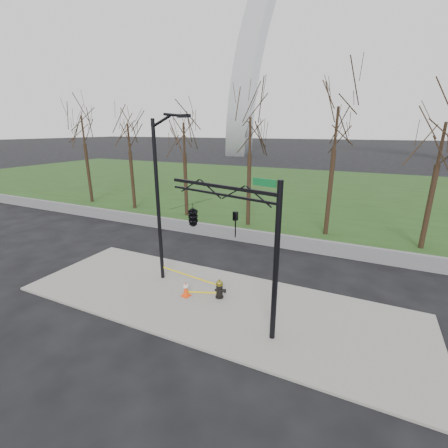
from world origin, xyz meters
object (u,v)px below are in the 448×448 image
at_px(fire_hydrant, 220,289).
at_px(traffic_signal_mast, 206,218).
at_px(street_light, 160,192).
at_px(traffic_cone, 186,289).

height_order(fire_hydrant, traffic_signal_mast, traffic_signal_mast).
bearing_deg(fire_hydrant, traffic_signal_mast, -102.27).
bearing_deg(traffic_signal_mast, street_light, 171.09).
xyz_separation_m(fire_hydrant, traffic_signal_mast, (-0.13, -0.91, 3.62)).
distance_m(fire_hydrant, traffic_signal_mast, 3.74).
relative_size(street_light, traffic_signal_mast, 1.37).
bearing_deg(fire_hydrant, street_light, 167.53).
height_order(fire_hydrant, street_light, street_light).
xyz_separation_m(fire_hydrant, street_light, (-3.36, 0.47, 4.17)).
bearing_deg(traffic_cone, street_light, 151.46).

